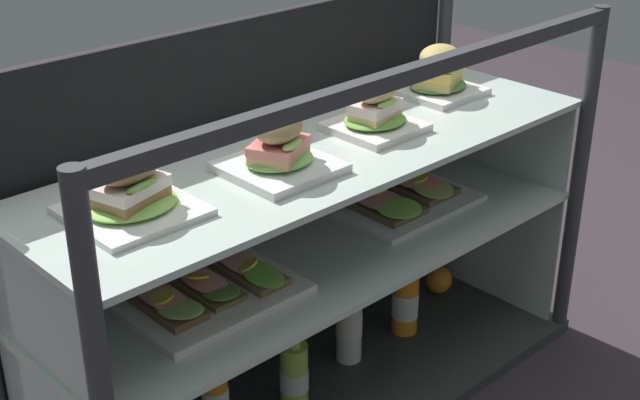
{
  "coord_description": "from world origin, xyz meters",
  "views": [
    {
      "loc": [
        -1.16,
        -1.22,
        1.32
      ],
      "look_at": [
        0.0,
        0.0,
        0.52
      ],
      "focal_mm": 49.97,
      "sensor_mm": 36.0,
      "label": 1
    }
  ],
  "objects_px": {
    "juice_bottle_front_right_end": "(349,321)",
    "plated_roll_sandwich_near_left_corner": "(375,113)",
    "open_sandwich_tray_right_of_center": "(401,196)",
    "juice_bottle_front_second": "(294,373)",
    "plated_roll_sandwich_center": "(132,194)",
    "plated_roll_sandwich_mid_right": "(279,150)",
    "juice_bottle_back_right": "(405,297)",
    "juice_bottle_tucked_behind": "(215,397)",
    "open_sandwich_tray_far_left": "(208,289)",
    "orange_fruit_beside_bottles": "(439,280)",
    "plated_roll_sandwich_left_of_center": "(439,75)"
  },
  "relations": [
    {
      "from": "juice_bottle_front_right_end",
      "to": "plated_roll_sandwich_near_left_corner",
      "type": "bearing_deg",
      "value": -77.26
    },
    {
      "from": "open_sandwich_tray_right_of_center",
      "to": "juice_bottle_front_second",
      "type": "relative_size",
      "value": 1.58
    },
    {
      "from": "plated_roll_sandwich_center",
      "to": "plated_roll_sandwich_mid_right",
      "type": "distance_m",
      "value": 0.31
    },
    {
      "from": "juice_bottle_front_second",
      "to": "juice_bottle_back_right",
      "type": "bearing_deg",
      "value": 3.37
    },
    {
      "from": "juice_bottle_front_right_end",
      "to": "juice_bottle_tucked_behind",
      "type": "bearing_deg",
      "value": -179.54
    },
    {
      "from": "open_sandwich_tray_far_left",
      "to": "juice_bottle_front_right_end",
      "type": "distance_m",
      "value": 0.52
    },
    {
      "from": "juice_bottle_tucked_behind",
      "to": "open_sandwich_tray_far_left",
      "type": "bearing_deg",
      "value": -126.55
    },
    {
      "from": "plated_roll_sandwich_center",
      "to": "open_sandwich_tray_right_of_center",
      "type": "height_order",
      "value": "plated_roll_sandwich_center"
    },
    {
      "from": "juice_bottle_front_second",
      "to": "orange_fruit_beside_bottles",
      "type": "bearing_deg",
      "value": 7.98
    },
    {
      "from": "plated_roll_sandwich_left_of_center",
      "to": "juice_bottle_tucked_behind",
      "type": "relative_size",
      "value": 0.72
    },
    {
      "from": "open_sandwich_tray_far_left",
      "to": "plated_roll_sandwich_near_left_corner",
      "type": "bearing_deg",
      "value": -2.6
    },
    {
      "from": "plated_roll_sandwich_mid_right",
      "to": "juice_bottle_front_second",
      "type": "relative_size",
      "value": 0.92
    },
    {
      "from": "plated_roll_sandwich_near_left_corner",
      "to": "orange_fruit_beside_bottles",
      "type": "height_order",
      "value": "plated_roll_sandwich_near_left_corner"
    },
    {
      "from": "juice_bottle_front_second",
      "to": "plated_roll_sandwich_center",
      "type": "bearing_deg",
      "value": -178.43
    },
    {
      "from": "plated_roll_sandwich_near_left_corner",
      "to": "juice_bottle_front_right_end",
      "type": "height_order",
      "value": "plated_roll_sandwich_near_left_corner"
    },
    {
      "from": "open_sandwich_tray_far_left",
      "to": "open_sandwich_tray_right_of_center",
      "type": "distance_m",
      "value": 0.59
    },
    {
      "from": "plated_roll_sandwich_center",
      "to": "open_sandwich_tray_far_left",
      "type": "height_order",
      "value": "plated_roll_sandwich_center"
    },
    {
      "from": "open_sandwich_tray_right_of_center",
      "to": "juice_bottle_front_second",
      "type": "xyz_separation_m",
      "value": [
        -0.37,
        -0.03,
        -0.31
      ]
    },
    {
      "from": "plated_roll_sandwich_center",
      "to": "juice_bottle_tucked_behind",
      "type": "distance_m",
      "value": 0.58
    },
    {
      "from": "juice_bottle_tucked_behind",
      "to": "juice_bottle_back_right",
      "type": "height_order",
      "value": "juice_bottle_tucked_behind"
    },
    {
      "from": "juice_bottle_back_right",
      "to": "orange_fruit_beside_bottles",
      "type": "distance_m",
      "value": 0.23
    },
    {
      "from": "plated_roll_sandwich_near_left_corner",
      "to": "juice_bottle_front_second",
      "type": "bearing_deg",
      "value": 175.18
    },
    {
      "from": "juice_bottle_tucked_behind",
      "to": "juice_bottle_back_right",
      "type": "bearing_deg",
      "value": -0.88
    },
    {
      "from": "juice_bottle_front_second",
      "to": "orange_fruit_beside_bottles",
      "type": "relative_size",
      "value": 2.84
    },
    {
      "from": "open_sandwich_tray_right_of_center",
      "to": "juice_bottle_tucked_behind",
      "type": "relative_size",
      "value": 1.35
    },
    {
      "from": "juice_bottle_front_right_end",
      "to": "orange_fruit_beside_bottles",
      "type": "distance_m",
      "value": 0.41
    },
    {
      "from": "open_sandwich_tray_far_left",
      "to": "juice_bottle_front_right_end",
      "type": "height_order",
      "value": "open_sandwich_tray_far_left"
    },
    {
      "from": "open_sandwich_tray_far_left",
      "to": "juice_bottle_back_right",
      "type": "distance_m",
      "value": 0.68
    },
    {
      "from": "juice_bottle_tucked_behind",
      "to": "plated_roll_sandwich_left_of_center",
      "type": "bearing_deg",
      "value": 0.97
    },
    {
      "from": "open_sandwich_tray_right_of_center",
      "to": "juice_bottle_front_second",
      "type": "bearing_deg",
      "value": -175.9
    },
    {
      "from": "plated_roll_sandwich_mid_right",
      "to": "juice_bottle_front_right_end",
      "type": "xyz_separation_m",
      "value": [
        0.28,
        0.08,
        -0.55
      ]
    },
    {
      "from": "plated_roll_sandwich_mid_right",
      "to": "open_sandwich_tray_far_left",
      "type": "xyz_separation_m",
      "value": [
        -0.15,
        0.04,
        -0.26
      ]
    },
    {
      "from": "juice_bottle_tucked_behind",
      "to": "plated_roll_sandwich_center",
      "type": "bearing_deg",
      "value": -166.29
    },
    {
      "from": "juice_bottle_front_right_end",
      "to": "orange_fruit_beside_bottles",
      "type": "height_order",
      "value": "juice_bottle_front_right_end"
    },
    {
      "from": "plated_roll_sandwich_center",
      "to": "orange_fruit_beside_bottles",
      "type": "height_order",
      "value": "plated_roll_sandwich_center"
    },
    {
      "from": "juice_bottle_front_right_end",
      "to": "orange_fruit_beside_bottles",
      "type": "xyz_separation_m",
      "value": [
        0.4,
        0.05,
        -0.07
      ]
    },
    {
      "from": "juice_bottle_front_right_end",
      "to": "juice_bottle_back_right",
      "type": "xyz_separation_m",
      "value": [
        0.19,
        -0.01,
        -0.01
      ]
    },
    {
      "from": "plated_roll_sandwich_near_left_corner",
      "to": "plated_roll_sandwich_center",
      "type": "bearing_deg",
      "value": 179.17
    },
    {
      "from": "juice_bottle_front_second",
      "to": "plated_roll_sandwich_near_left_corner",
      "type": "bearing_deg",
      "value": -4.82
    },
    {
      "from": "plated_roll_sandwich_near_left_corner",
      "to": "plated_roll_sandwich_left_of_center",
      "type": "height_order",
      "value": "plated_roll_sandwich_left_of_center"
    },
    {
      "from": "juice_bottle_front_second",
      "to": "juice_bottle_front_right_end",
      "type": "relative_size",
      "value": 0.85
    },
    {
      "from": "plated_roll_sandwich_center",
      "to": "juice_bottle_back_right",
      "type": "relative_size",
      "value": 0.86
    },
    {
      "from": "juice_bottle_front_second",
      "to": "orange_fruit_beside_bottles",
      "type": "height_order",
      "value": "juice_bottle_front_second"
    },
    {
      "from": "plated_roll_sandwich_mid_right",
      "to": "plated_roll_sandwich_left_of_center",
      "type": "bearing_deg",
      "value": 8.66
    },
    {
      "from": "plated_roll_sandwich_left_of_center",
      "to": "open_sandwich_tray_right_of_center",
      "type": "relative_size",
      "value": 0.53
    },
    {
      "from": "open_sandwich_tray_far_left",
      "to": "juice_bottle_front_second",
      "type": "distance_m",
      "value": 0.38
    },
    {
      "from": "plated_roll_sandwich_near_left_corner",
      "to": "plated_roll_sandwich_left_of_center",
      "type": "distance_m",
      "value": 0.29
    },
    {
      "from": "juice_bottle_tucked_behind",
      "to": "juice_bottle_front_second",
      "type": "bearing_deg",
      "value": -9.52
    },
    {
      "from": "plated_roll_sandwich_center",
      "to": "open_sandwich_tray_right_of_center",
      "type": "relative_size",
      "value": 0.61
    },
    {
      "from": "open_sandwich_tray_right_of_center",
      "to": "juice_bottle_back_right",
      "type": "bearing_deg",
      "value": -5.36
    }
  ]
}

